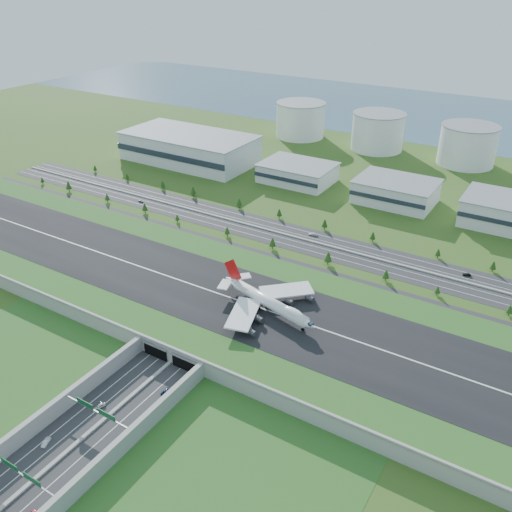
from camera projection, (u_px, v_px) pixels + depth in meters
The scene contains 22 objects.
ground at pixel (231, 311), 288.49m from camera, with size 1200.00×1200.00×0.00m, color #204916.
airfield_deck at pixel (231, 304), 286.46m from camera, with size 520.00×100.00×9.20m.
underpass_road at pixel (89, 426), 212.49m from camera, with size 38.80×120.40×8.00m.
sign_gantry_near at pixel (96, 412), 214.07m from camera, with size 38.70×0.70×9.80m.
sign_gantry_far at pixel (21, 475), 187.89m from camera, with size 38.70×0.70×9.80m.
north_expressway at pixel (311, 242), 359.52m from camera, with size 560.00×36.00×0.12m, color #28282B.
tree_row at pixel (311, 236), 356.73m from camera, with size 499.77×48.61×8.38m.
hangar_west at pixel (190, 148), 499.05m from camera, with size 120.00×60.00×25.00m, color white.
hangar_mid_a at pixel (298, 173), 454.61m from camera, with size 58.00×42.00×15.00m, color white.
hangar_mid_b at pixel (396, 192), 415.05m from camera, with size 58.00×42.00×17.00m, color white.
hangar_mid_c at pixel (507, 213), 377.78m from camera, with size 58.00×42.00×19.00m, color white.
fuel_tank_a at pixel (300, 120), 567.17m from camera, with size 50.00×50.00×35.00m, color white.
fuel_tank_b at pixel (378, 132), 528.09m from camera, with size 50.00×50.00×35.00m, color white.
fuel_tank_c at pixel (468, 145), 489.00m from camera, with size 50.00×50.00×35.00m, color white.
bay_water at pixel (455, 117), 647.51m from camera, with size 1200.00×260.00×0.06m, color #3C5D73.
boeing_747 at pixel (267, 301), 271.86m from camera, with size 62.35×58.21×19.65m.
car_0 at pixel (100, 406), 225.26m from camera, with size 2.00×4.98×1.70m, color silver.
car_1 at pixel (46, 442), 208.36m from camera, with size 1.74×5.00×1.65m, color silver.
car_2 at pixel (166, 391), 232.99m from camera, with size 2.55×5.53×1.54m, color #0E2248.
car_4 at pixel (141, 201), 417.55m from camera, with size 1.63×4.04×1.38m, color slate.
car_5 at pixel (467, 275), 319.95m from camera, with size 1.64×4.70×1.55m, color black.
car_7 at pixel (313, 234), 367.41m from camera, with size 2.41×5.93×1.72m, color white.
Camera 1 is at (136.81, -196.85, 163.69)m, focal length 38.00 mm.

